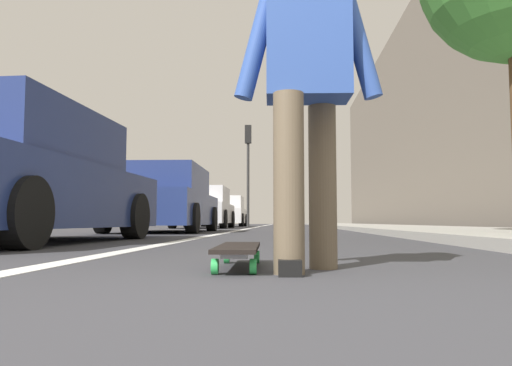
% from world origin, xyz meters
% --- Properties ---
extents(ground_plane, '(80.00, 80.00, 0.00)m').
position_xyz_m(ground_plane, '(10.00, 0.00, 0.00)').
color(ground_plane, '#38383D').
extents(lane_stripe_white, '(52.00, 0.16, 0.01)m').
position_xyz_m(lane_stripe_white, '(20.00, 1.26, 0.00)').
color(lane_stripe_white, silver).
rests_on(lane_stripe_white, ground).
extents(sidewalk_curb, '(52.00, 3.20, 0.11)m').
position_xyz_m(sidewalk_curb, '(18.00, -3.24, 0.05)').
color(sidewalk_curb, '#9E9B93').
rests_on(sidewalk_curb, ground).
extents(building_facade, '(40.00, 1.20, 10.17)m').
position_xyz_m(building_facade, '(22.00, -6.24, 5.08)').
color(building_facade, '#70675C').
rests_on(building_facade, ground).
extents(skateboard, '(0.85, 0.23, 0.11)m').
position_xyz_m(skateboard, '(1.43, 0.23, 0.09)').
color(skateboard, green).
rests_on(skateboard, ground).
extents(skater_person, '(0.47, 0.72, 1.64)m').
position_xyz_m(skater_person, '(1.28, -0.11, 0.94)').
color(skater_person, brown).
rests_on(skater_person, ground).
extents(parked_car_near, '(4.36, 2.11, 1.47)m').
position_xyz_m(parked_car_near, '(4.22, 2.98, 0.70)').
color(parked_car_near, navy).
rests_on(parked_car_near, ground).
extents(parked_car_mid, '(4.56, 2.07, 1.46)m').
position_xyz_m(parked_car_mid, '(9.96, 2.75, 0.70)').
color(parked_car_mid, navy).
rests_on(parked_car_mid, ground).
extents(parked_car_far, '(4.23, 1.99, 1.48)m').
position_xyz_m(parked_car_far, '(16.92, 3.00, 0.71)').
color(parked_car_far, silver).
rests_on(parked_car_far, ground).
extents(parked_car_end, '(4.33, 2.06, 1.47)m').
position_xyz_m(parked_car_end, '(23.31, 3.00, 0.70)').
color(parked_car_end, silver).
rests_on(parked_car_end, ground).
extents(traffic_light, '(0.33, 0.28, 4.50)m').
position_xyz_m(traffic_light, '(20.61, 1.66, 3.10)').
color(traffic_light, '#2D2D2D').
rests_on(traffic_light, ground).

